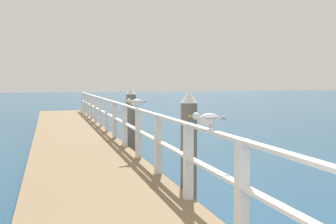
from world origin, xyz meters
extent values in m
cube|color=#846B4C|center=(0.00, 10.83, 0.25)|extent=(2.44, 21.67, 0.51)
cube|color=white|center=(1.14, 2.34, 1.06)|extent=(0.12, 0.12, 1.10)
cube|color=white|center=(1.14, 3.89, 1.06)|extent=(0.12, 0.12, 1.10)
cube|color=white|center=(1.14, 5.43, 1.06)|extent=(0.12, 0.12, 1.10)
cube|color=white|center=(1.14, 6.97, 1.06)|extent=(0.12, 0.12, 1.10)
cube|color=white|center=(1.14, 8.52, 1.06)|extent=(0.12, 0.12, 1.10)
cube|color=white|center=(1.14, 10.06, 1.06)|extent=(0.12, 0.12, 1.10)
cube|color=white|center=(1.14, 11.61, 1.06)|extent=(0.12, 0.12, 1.10)
cube|color=white|center=(1.14, 13.15, 1.06)|extent=(0.12, 0.12, 1.10)
cube|color=white|center=(1.14, 14.69, 1.06)|extent=(0.12, 0.12, 1.10)
cube|color=white|center=(1.14, 16.24, 1.06)|extent=(0.12, 0.12, 1.10)
cube|color=white|center=(1.14, 17.78, 1.06)|extent=(0.12, 0.12, 1.10)
cube|color=white|center=(1.14, 19.32, 1.06)|extent=(0.12, 0.12, 1.10)
cube|color=white|center=(1.14, 20.87, 1.06)|extent=(0.12, 0.12, 1.10)
cube|color=white|center=(1.14, 10.83, 1.59)|extent=(0.10, 20.07, 0.04)
cube|color=white|center=(1.14, 10.83, 1.11)|extent=(0.10, 20.07, 0.04)
cylinder|color=#6B6056|center=(1.52, 4.84, 0.92)|extent=(0.28, 0.28, 1.84)
cone|color=white|center=(1.52, 4.84, 1.94)|extent=(0.29, 0.29, 0.20)
cylinder|color=#6B6056|center=(1.52, 9.46, 0.92)|extent=(0.28, 0.28, 1.84)
cone|color=white|center=(1.52, 9.46, 1.94)|extent=(0.29, 0.29, 0.20)
ellipsoid|color=white|center=(1.14, 3.18, 1.74)|extent=(0.29, 0.14, 0.15)
sphere|color=white|center=(0.96, 3.18, 1.78)|extent=(0.09, 0.09, 0.09)
cone|color=gold|center=(0.90, 3.19, 1.78)|extent=(0.05, 0.03, 0.02)
cone|color=#939399|center=(1.31, 3.17, 1.75)|extent=(0.08, 0.07, 0.07)
ellipsoid|color=#939399|center=(1.14, 3.18, 1.76)|extent=(0.23, 0.18, 0.04)
cylinder|color=tan|center=(1.15, 3.15, 1.64)|extent=(0.01, 0.01, 0.05)
cylinder|color=tan|center=(1.15, 3.20, 1.64)|extent=(0.01, 0.01, 0.05)
ellipsoid|color=white|center=(1.14, 7.14, 1.74)|extent=(0.28, 0.13, 0.15)
sphere|color=white|center=(0.96, 7.14, 1.78)|extent=(0.09, 0.09, 0.09)
cone|color=gold|center=(0.90, 7.14, 1.78)|extent=(0.05, 0.02, 0.02)
cone|color=#939399|center=(1.31, 7.14, 1.75)|extent=(0.08, 0.07, 0.07)
ellipsoid|color=#939399|center=(1.14, 7.14, 1.76)|extent=(0.22, 0.18, 0.04)
cylinder|color=tan|center=(1.15, 7.12, 1.64)|extent=(0.01, 0.01, 0.05)
cylinder|color=tan|center=(1.15, 7.17, 1.64)|extent=(0.01, 0.01, 0.05)
camera|label=1|loc=(-0.76, -1.01, 2.20)|focal=39.45mm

